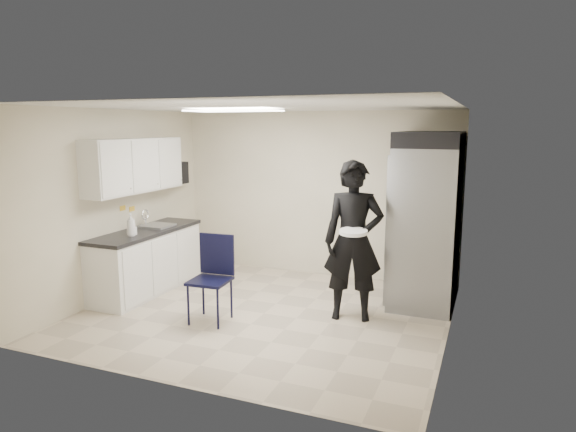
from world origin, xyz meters
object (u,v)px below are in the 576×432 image
at_px(lower_counter, 147,262).
at_px(commercial_fridge, 427,226).
at_px(folding_chair, 210,281).
at_px(man_tuxedo, 353,241).

distance_m(lower_counter, commercial_fridge, 3.98).
relative_size(lower_counter, commercial_fridge, 0.90).
bearing_deg(folding_chair, man_tuxedo, 22.10).
distance_m(commercial_fridge, folding_chair, 2.97).
relative_size(lower_counter, man_tuxedo, 0.96).
bearing_deg(lower_counter, man_tuxedo, 1.55).
bearing_deg(man_tuxedo, lower_counter, 168.20).
bearing_deg(man_tuxedo, commercial_fridge, 39.58).
bearing_deg(lower_counter, folding_chair, -25.45).
bearing_deg(man_tuxedo, folding_chair, -167.30).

